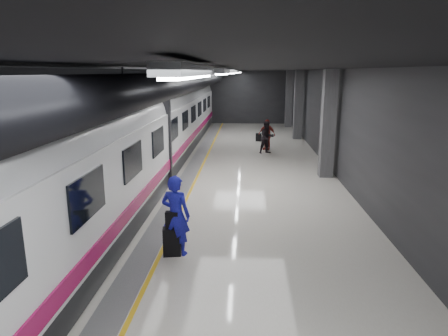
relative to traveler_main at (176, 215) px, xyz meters
name	(u,v)px	position (x,y,z in m)	size (l,w,h in m)	color
ground	(216,187)	(0.55, 5.84, -1.00)	(40.00, 40.00, 0.00)	silver
platform_hall	(211,94)	(0.26, 6.80, 2.54)	(10.02, 40.02, 4.51)	black
train	(132,134)	(-2.70, 5.84, 1.07)	(3.05, 38.00, 4.05)	black
traveler_main	(176,215)	(0.00, 0.00, 0.00)	(0.73, 0.48, 2.00)	#221BD1
suitcase_main	(172,242)	(-0.10, -0.09, -0.65)	(0.43, 0.27, 0.70)	black
shoulder_bag	(172,220)	(-0.09, -0.06, -0.09)	(0.31, 0.17, 0.41)	black
traveler_far_a	(267,137)	(2.82, 12.67, -0.11)	(0.87, 0.67, 1.78)	black
traveler_far_b	(267,134)	(2.87, 13.82, -0.12)	(1.03, 0.43, 1.75)	maroon
suitcase_far	(259,137)	(2.49, 16.66, -0.74)	(0.35, 0.23, 0.51)	black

